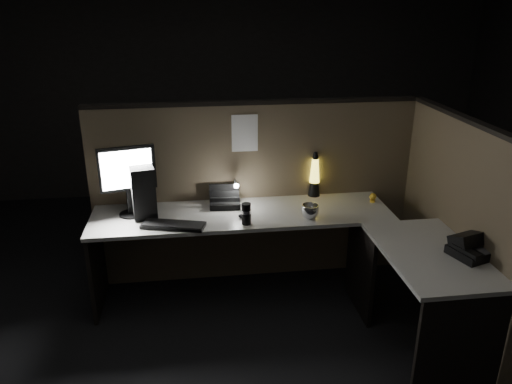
{
  "coord_description": "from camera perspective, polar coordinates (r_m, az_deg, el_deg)",
  "views": [
    {
      "loc": [
        -0.52,
        -2.9,
        2.27
      ],
      "look_at": [
        -0.08,
        0.35,
        0.99
      ],
      "focal_mm": 35.0,
      "sensor_mm": 36.0,
      "label": 1
    }
  ],
  "objects": [
    {
      "name": "steel_mug",
      "position": [
        3.75,
        6.19,
        -2.23
      ],
      "size": [
        0.18,
        0.18,
        0.11
      ],
      "primitive_type": "imported",
      "rotation": [
        0.0,
        0.0,
        -0.41
      ],
      "color": "#B7B7BE",
      "rests_on": "desk"
    },
    {
      "name": "travel_mug",
      "position": [
        3.63,
        -1.11,
        -2.51
      ],
      "size": [
        0.07,
        0.07,
        0.16
      ],
      "primitive_type": "cylinder",
      "color": "black",
      "rests_on": "desk"
    },
    {
      "name": "pinned_paper",
      "position": [
        3.95,
        -1.3,
        6.73
      ],
      "size": [
        0.21,
        0.0,
        0.3
      ],
      "primitive_type": "cube",
      "color": "white",
      "rests_on": "partition_back"
    },
    {
      "name": "partition_back",
      "position": [
        4.16,
        -0.03,
        -0.2
      ],
      "size": [
        2.66,
        0.06,
        1.5
      ],
      "primitive_type": "cube",
      "color": "brown",
      "rests_on": "ground"
    },
    {
      "name": "room_shell",
      "position": [
        3.02,
        2.35,
        8.78
      ],
      "size": [
        6.0,
        6.0,
        6.0
      ],
      "color": "silver",
      "rests_on": "ground"
    },
    {
      "name": "monitor",
      "position": [
        3.82,
        -14.46,
        1.96
      ],
      "size": [
        0.41,
        0.18,
        0.54
      ],
      "rotation": [
        0.0,
        0.0,
        0.23
      ],
      "color": "black",
      "rests_on": "desk"
    },
    {
      "name": "pc_tower",
      "position": [
        3.88,
        -12.9,
        0.47
      ],
      "size": [
        0.23,
        0.4,
        0.39
      ],
      "primitive_type": "cube",
      "rotation": [
        0.0,
        0.0,
        0.18
      ],
      "color": "black",
      "rests_on": "desk"
    },
    {
      "name": "partition_right",
      "position": [
        3.84,
        21.87,
        -3.72
      ],
      "size": [
        0.06,
        1.66,
        1.5
      ],
      "primitive_type": "cube",
      "color": "brown",
      "rests_on": "ground"
    },
    {
      "name": "desk",
      "position": [
        3.65,
        4.21,
        -6.42
      ],
      "size": [
        2.6,
        1.6,
        0.73
      ],
      "color": "#B4B3AA",
      "rests_on": "ground"
    },
    {
      "name": "desk_phone",
      "position": [
        3.5,
        23.41,
        -5.71
      ],
      "size": [
        0.32,
        0.32,
        0.16
      ],
      "rotation": [
        0.0,
        0.0,
        0.31
      ],
      "color": "black",
      "rests_on": "desk"
    },
    {
      "name": "clip_lamp",
      "position": [
        3.95,
        -2.34,
        0.16
      ],
      "size": [
        0.04,
        0.16,
        0.2
      ],
      "color": "silver",
      "rests_on": "desk"
    },
    {
      "name": "keyboard",
      "position": [
        3.66,
        -9.43,
        -3.78
      ],
      "size": [
        0.48,
        0.27,
        0.02
      ],
      "primitive_type": "cube",
      "rotation": [
        0.0,
        0.0,
        -0.28
      ],
      "color": "black",
      "rests_on": "desk"
    },
    {
      "name": "figurine",
      "position": [
        4.13,
        13.22,
        -0.51
      ],
      "size": [
        0.06,
        0.06,
        0.06
      ],
      "primitive_type": "sphere",
      "color": "yellow",
      "rests_on": "desk"
    },
    {
      "name": "organizer",
      "position": [
        3.97,
        -3.6,
        -0.99
      ],
      "size": [
        0.25,
        0.22,
        0.18
      ],
      "rotation": [
        0.0,
        0.0,
        -0.08
      ],
      "color": "black",
      "rests_on": "desk"
    },
    {
      "name": "mouse",
      "position": [
        3.75,
        -1.42,
        -2.75
      ],
      "size": [
        0.09,
        0.07,
        0.03
      ],
      "primitive_type": "ellipsoid",
      "rotation": [
        0.0,
        0.0,
        -0.2
      ],
      "color": "black",
      "rests_on": "desk"
    },
    {
      "name": "floor",
      "position": [
        3.72,
        1.96,
        -16.36
      ],
      "size": [
        6.0,
        6.0,
        0.0
      ],
      "primitive_type": "plane",
      "color": "black",
      "rests_on": "ground"
    },
    {
      "name": "lava_lamp",
      "position": [
        4.15,
        6.7,
        1.63
      ],
      "size": [
        0.1,
        0.1,
        0.38
      ],
      "color": "black",
      "rests_on": "desk"
    }
  ]
}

